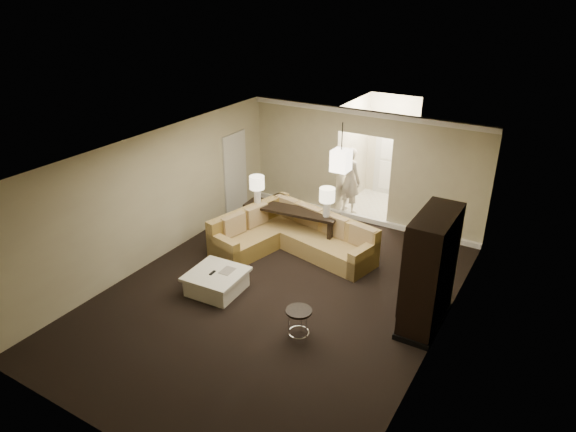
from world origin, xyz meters
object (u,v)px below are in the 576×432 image
Objects in this scene: coffee_table at (217,281)px; person at (350,177)px; sectional_sofa at (292,236)px; drink_table at (299,318)px; armoire at (429,273)px; console_table at (291,223)px.

person reaches higher than coffee_table.
sectional_sofa is 3.06m from drink_table.
coffee_table is (-0.43, -2.15, -0.14)m from sectional_sofa.
coffee_table is 0.56× the size of person.
sectional_sofa is at bearing 105.77° from person.
armoire is at bearing 15.75° from coffee_table.
sectional_sofa is 3.58m from armoire.
console_table is 3.43m from drink_table.
armoire reaches higher than console_table.
sectional_sofa is 6.07× the size of drink_table.
armoire is 4.85m from person.
coffee_table is 0.51× the size of armoire.
person is (0.21, 2.61, 0.62)m from sectional_sofa.
person reaches higher than console_table.
console_table is 3.85m from armoire.
person is at bearing 82.38° from coffee_table.
person is at bearing 98.24° from sectional_sofa.
armoire reaches higher than sectional_sofa.
coffee_table is 2.49m from console_table.
armoire is at bearing -5.19° from sectional_sofa.
armoire reaches higher than drink_table.
sectional_sofa is at bearing -62.64° from console_table.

